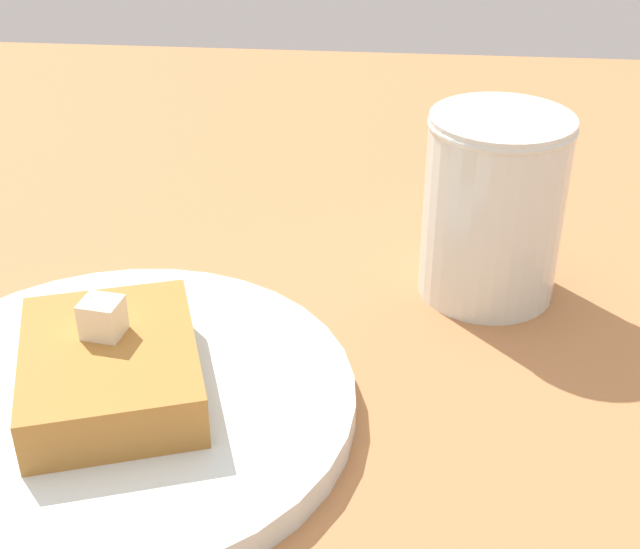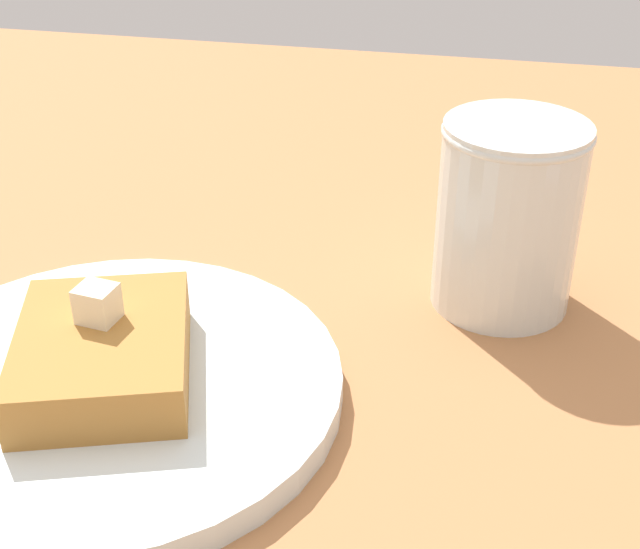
% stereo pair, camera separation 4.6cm
% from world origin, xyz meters
% --- Properties ---
extents(table_surface, '(1.13, 1.13, 0.02)m').
position_xyz_m(table_surface, '(0.00, 0.00, 0.01)').
color(table_surface, '#AE7245').
rests_on(table_surface, ground).
extents(plate, '(0.23, 0.23, 0.01)m').
position_xyz_m(plate, '(-0.01, 0.05, 0.03)').
color(plate, silver).
rests_on(plate, table_surface).
extents(toast_slice_center, '(0.11, 0.12, 0.03)m').
position_xyz_m(toast_slice_center, '(-0.01, 0.05, 0.05)').
color(toast_slice_center, '#AC7231').
rests_on(toast_slice_center, plate).
extents(butter_pat_primary, '(0.02, 0.02, 0.02)m').
position_xyz_m(butter_pat_primary, '(-0.01, 0.04, 0.07)').
color(butter_pat_primary, '#F5EBCB').
rests_on(butter_pat_primary, toast_slice_center).
extents(syrup_jar, '(0.08, 0.08, 0.11)m').
position_xyz_m(syrup_jar, '(-0.20, -0.09, 0.07)').
color(syrup_jar, '#4B1A0B').
rests_on(syrup_jar, table_surface).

